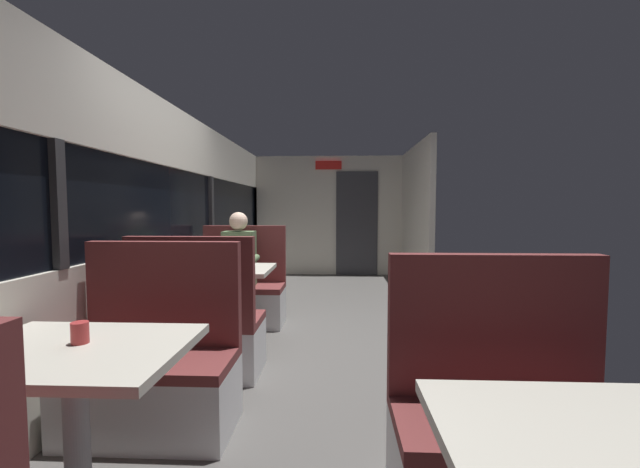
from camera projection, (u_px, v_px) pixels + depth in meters
ground_plane at (318, 350)px, 3.74m from camera, size 3.30×9.20×0.02m
carriage_window_panel_left at (161, 229)px, 3.73m from camera, size 0.09×8.48×2.30m
carriage_end_bulkhead at (331, 216)px, 7.84m from camera, size 2.90×0.11×2.30m
carriage_aisle_panel_right at (415, 217)px, 6.59m from camera, size 0.08×2.40×2.30m
dining_table_near_window at (74, 371)px, 1.65m from camera, size 0.90×0.70×0.74m
bench_near_window_facing_entry at (154, 374)px, 2.37m from camera, size 0.95×0.50×1.10m
dining_table_mid_window at (224, 278)px, 3.81m from camera, size 0.90×0.70×0.74m
bench_mid_window_facing_end at (199, 333)px, 3.14m from camera, size 0.95×0.50×1.10m
bench_mid_window_facing_entry at (242, 295)px, 4.53m from camera, size 0.95×0.50×1.10m
bench_front_aisle_facing_entry at (506, 441)px, 1.69m from camera, size 0.95×0.50×1.10m
seated_passenger at (240, 277)px, 4.45m from camera, size 0.47×0.55×1.26m
coffee_cup_primary at (214, 261)px, 3.94m from camera, size 0.07×0.07×0.09m
coffee_cup_secondary at (80, 333)px, 1.69m from camera, size 0.07×0.07×0.09m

